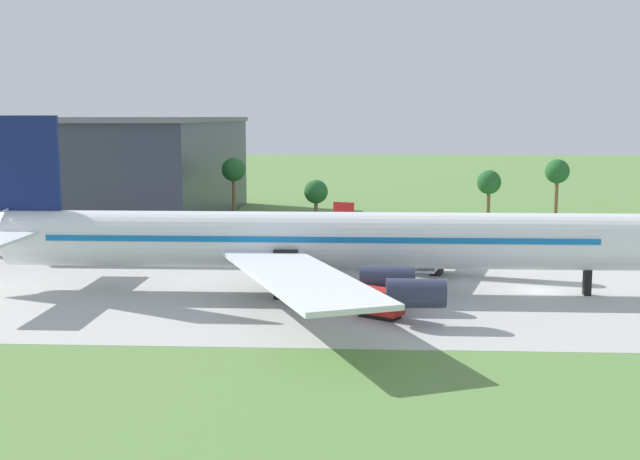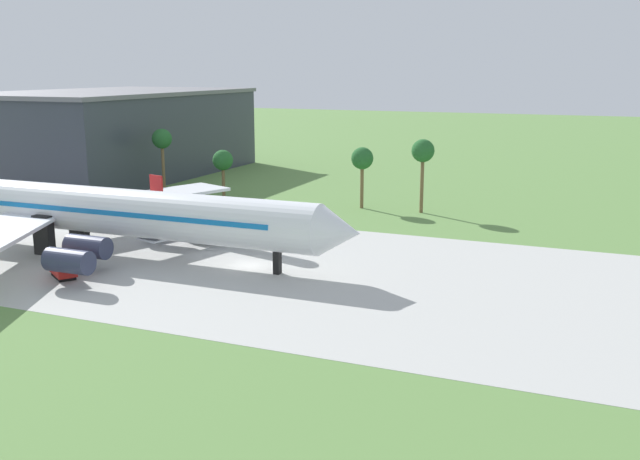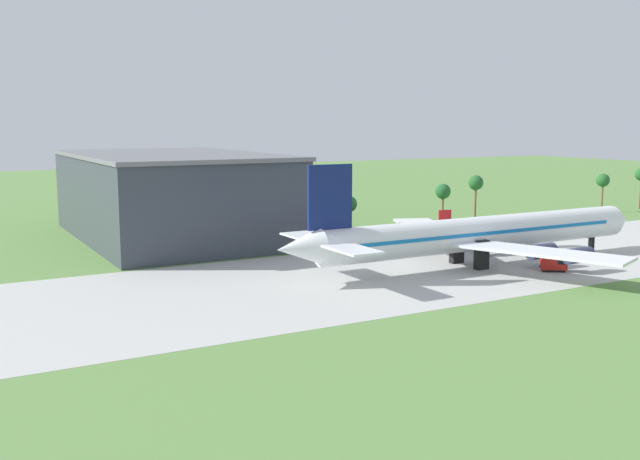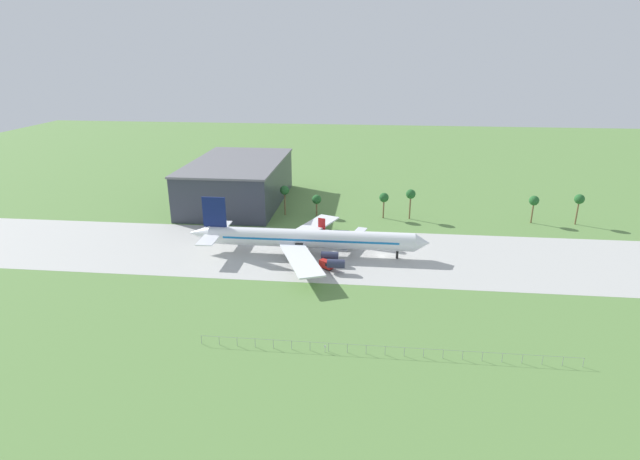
% 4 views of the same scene
% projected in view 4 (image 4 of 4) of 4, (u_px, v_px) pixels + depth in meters
% --- Properties ---
extents(ground_plane, '(600.00, 600.00, 0.00)m').
position_uv_depth(ground_plane, '(382.00, 256.00, 157.03)').
color(ground_plane, '#5B8442').
extents(taxiway_strip, '(320.00, 44.00, 0.02)m').
position_uv_depth(taxiway_strip, '(382.00, 255.00, 157.03)').
color(taxiway_strip, '#B2B2AD').
rests_on(taxiway_strip, ground_plane).
extents(jet_airliner, '(75.99, 55.12, 18.02)m').
position_uv_depth(jet_airliner, '(307.00, 239.00, 155.89)').
color(jet_airliner, white).
rests_on(jet_airliner, ground_plane).
extents(regional_aircraft, '(24.62, 22.38, 7.93)m').
position_uv_depth(regional_aircraft, '(353.00, 237.00, 164.96)').
color(regional_aircraft, silver).
rests_on(regional_aircraft, ground_plane).
extents(baggage_tug, '(4.51, 3.93, 2.61)m').
position_uv_depth(baggage_tug, '(327.00, 265.00, 146.89)').
color(baggage_tug, black).
rests_on(baggage_tug, ground_plane).
extents(perimeter_fence, '(80.10, 0.10, 2.10)m').
position_uv_depth(perimeter_fence, '(385.00, 349.00, 105.05)').
color(perimeter_fence, gray).
rests_on(perimeter_fence, ground_plane).
extents(no_stopping_sign, '(0.44, 0.08, 1.68)m').
position_uv_depth(no_stopping_sign, '(325.00, 348.00, 106.17)').
color(no_stopping_sign, gray).
rests_on(no_stopping_sign, ground_plane).
extents(terminal_building, '(36.72, 61.20, 17.84)m').
position_uv_depth(terminal_building, '(238.00, 182.00, 209.79)').
color(terminal_building, '#333842').
rests_on(terminal_building, ground_plane).
extents(palm_tree_row, '(112.95, 3.60, 11.77)m').
position_uv_depth(palm_tree_row, '(416.00, 197.00, 188.51)').
color(palm_tree_row, brown).
rests_on(palm_tree_row, ground_plane).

